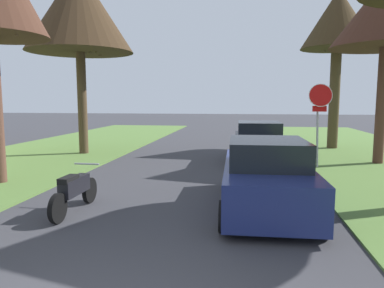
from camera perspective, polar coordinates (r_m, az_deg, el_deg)
stop_sign_far at (r=13.33m, az=19.62°, el=5.51°), size 0.81×0.58×2.94m
street_tree_right_far at (r=19.41m, az=22.19°, el=17.56°), size 3.43×3.43×7.63m
street_tree_left_mid_b at (r=17.11m, az=-17.55°, el=19.59°), size 4.58×4.58×8.03m
parked_sedan_navy at (r=8.18m, az=11.69°, el=-5.10°), size 2.03×4.44×1.57m
parked_sedan_black at (r=14.48m, az=10.49°, el=0.16°), size 2.03×4.44×1.57m
parked_motorcycle at (r=8.19m, az=-18.19°, el=-7.02°), size 0.60×2.05×0.97m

